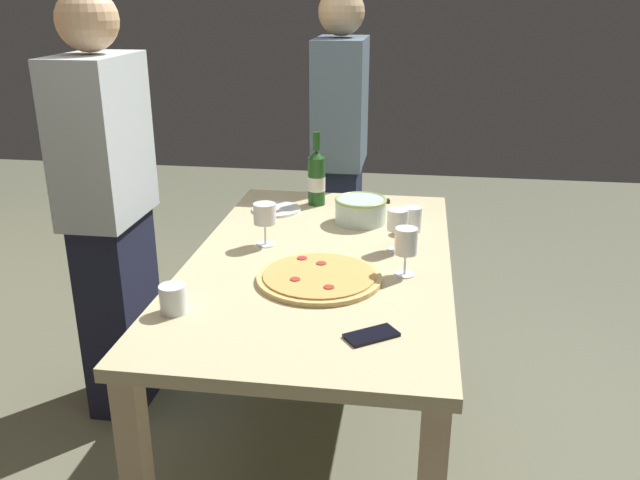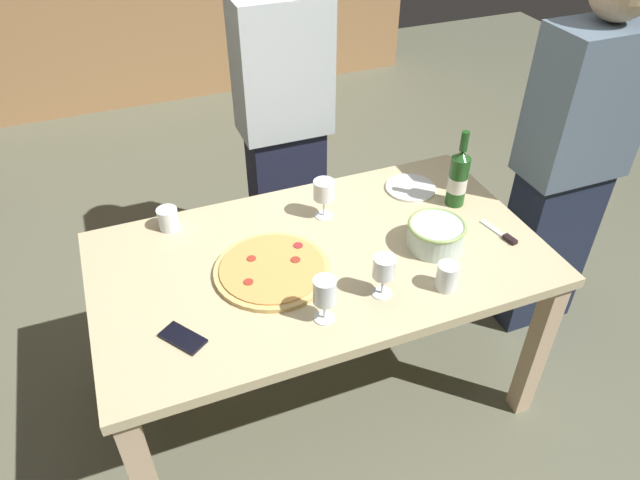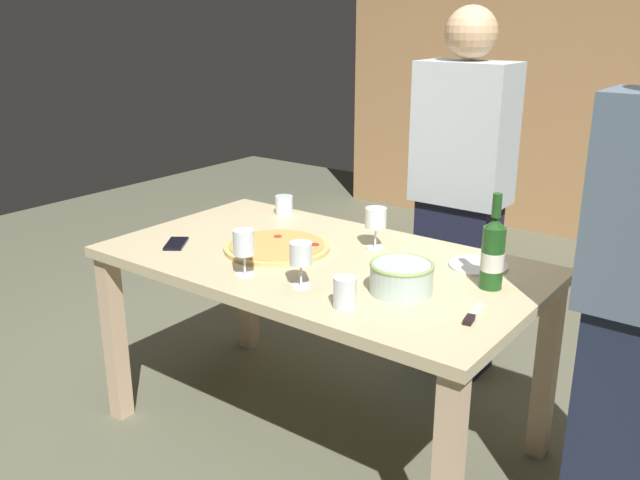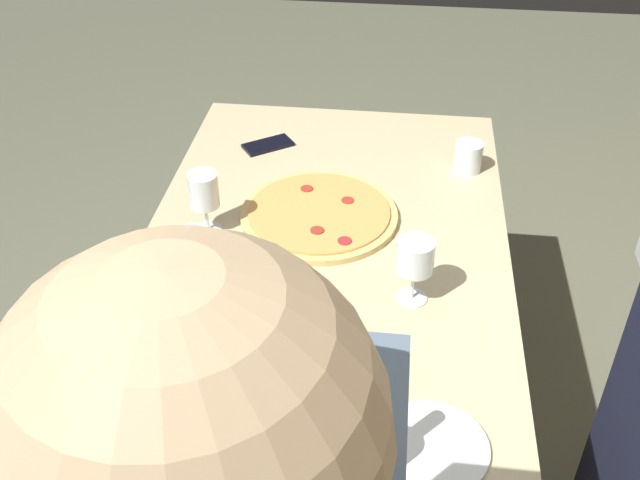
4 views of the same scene
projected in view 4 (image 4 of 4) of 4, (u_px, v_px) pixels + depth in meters
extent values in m
plane|color=#61634E|center=(320.00, 461.00, 2.21)|extent=(8.00, 8.00, 0.00)
cube|color=#CBB88C|center=(320.00, 270.00, 1.77)|extent=(1.60, 0.90, 0.04)
cube|color=#D4B18D|center=(234.00, 213.00, 2.63)|extent=(0.07, 0.07, 0.71)
cube|color=#D4B18D|center=(460.00, 228.00, 2.55)|extent=(0.07, 0.07, 0.71)
cylinder|color=#D8B46A|center=(319.00, 215.00, 1.91)|extent=(0.40, 0.40, 0.02)
cylinder|color=#E3A051|center=(319.00, 212.00, 1.90)|extent=(0.36, 0.36, 0.01)
cylinder|color=#A93124|center=(307.00, 189.00, 1.98)|extent=(0.03, 0.03, 0.00)
cylinder|color=#A93223|center=(348.00, 200.00, 1.93)|extent=(0.03, 0.03, 0.00)
cylinder|color=#A72A2B|center=(345.00, 241.00, 1.79)|extent=(0.03, 0.03, 0.00)
cylinder|color=#9E3223|center=(317.00, 230.00, 1.83)|extent=(0.03, 0.03, 0.00)
cylinder|color=silver|center=(240.00, 370.00, 1.42)|extent=(0.20, 0.20, 0.10)
torus|color=#90B060|center=(239.00, 354.00, 1.39)|extent=(0.21, 0.21, 0.01)
cylinder|color=#1C4C1A|center=(340.00, 456.00, 1.19)|extent=(0.07, 0.07, 0.21)
cone|color=#1C4C1A|center=(341.00, 407.00, 1.13)|extent=(0.07, 0.07, 0.03)
cylinder|color=#1C4C1A|center=(342.00, 380.00, 1.09)|extent=(0.03, 0.03, 0.08)
cylinder|color=silver|center=(340.00, 460.00, 1.20)|extent=(0.08, 0.08, 0.06)
cylinder|color=white|center=(411.00, 298.00, 1.66)|extent=(0.07, 0.07, 0.00)
cylinder|color=white|center=(413.00, 283.00, 1.63)|extent=(0.01, 0.01, 0.08)
cylinder|color=white|center=(415.00, 256.00, 1.59)|extent=(0.08, 0.08, 0.07)
cylinder|color=white|center=(200.00, 286.00, 1.69)|extent=(0.07, 0.07, 0.00)
cylinder|color=white|center=(198.00, 273.00, 1.67)|extent=(0.01, 0.01, 0.07)
cylinder|color=white|center=(195.00, 246.00, 1.62)|extent=(0.07, 0.07, 0.07)
cylinder|color=maroon|center=(196.00, 252.00, 1.63)|extent=(0.06, 0.06, 0.04)
cylinder|color=white|center=(208.00, 229.00, 1.87)|extent=(0.07, 0.07, 0.00)
cylinder|color=white|center=(207.00, 217.00, 1.85)|extent=(0.01, 0.01, 0.07)
cylinder|color=white|center=(204.00, 190.00, 1.80)|extent=(0.07, 0.07, 0.09)
cylinder|color=white|center=(468.00, 157.00, 2.08)|extent=(0.08, 0.08, 0.08)
cylinder|color=white|center=(148.00, 333.00, 1.50)|extent=(0.07, 0.07, 0.10)
cylinder|color=white|center=(432.00, 447.00, 1.33)|extent=(0.21, 0.21, 0.01)
cube|color=black|center=(268.00, 145.00, 2.21)|extent=(0.14, 0.16, 0.01)
sphere|color=tan|center=(187.00, 434.00, 0.39)|extent=(0.22, 0.22, 0.22)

